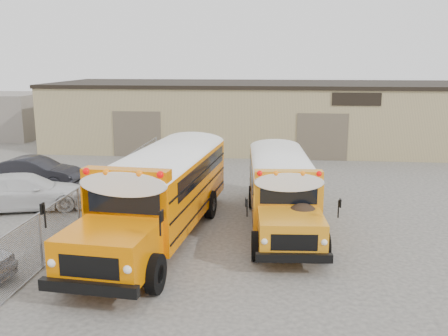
# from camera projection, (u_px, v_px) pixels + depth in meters

# --- Properties ---
(ground) EXTENTS (120.00, 120.00, 0.00)m
(ground) POSITION_uv_depth(u_px,v_px,m) (243.00, 241.00, 17.72)
(ground) COLOR #4A4644
(ground) RESTS_ON ground
(warehouse) EXTENTS (30.20, 10.20, 4.67)m
(warehouse) POSITION_uv_depth(u_px,v_px,m) (262.00, 114.00, 36.63)
(warehouse) COLOR #92815A
(warehouse) RESTS_ON ground
(chainlink_fence) EXTENTS (0.07, 18.07, 1.81)m
(chainlink_fence) POSITION_uv_depth(u_px,v_px,m) (106.00, 191.00, 21.05)
(chainlink_fence) COLOR gray
(chainlink_fence) RESTS_ON ground
(school_bus_left) EXTENTS (3.69, 11.21, 3.22)m
(school_bus_left) POSITION_uv_depth(u_px,v_px,m) (204.00, 152.00, 24.43)
(school_bus_left) COLOR orange
(school_bus_left) RESTS_ON ground
(school_bus_right) EXTENTS (3.00, 9.55, 2.75)m
(school_bus_right) POSITION_uv_depth(u_px,v_px,m) (273.00, 155.00, 25.07)
(school_bus_right) COLOR orange
(school_bus_right) RESTS_ON ground
(tarp_bundle) EXTENTS (1.33, 1.25, 1.70)m
(tarp_bundle) POSITION_uv_depth(u_px,v_px,m) (302.00, 228.00, 16.51)
(tarp_bundle) COLOR black
(tarp_bundle) RESTS_ON ground
(car_white) EXTENTS (5.65, 3.66, 1.52)m
(car_white) POSITION_uv_depth(u_px,v_px,m) (26.00, 192.00, 21.42)
(car_white) COLOR silver
(car_white) RESTS_ON ground
(car_dark) EXTENTS (4.59, 1.73, 1.50)m
(car_dark) POSITION_uv_depth(u_px,v_px,m) (36.00, 172.00, 25.22)
(car_dark) COLOR black
(car_dark) RESTS_ON ground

